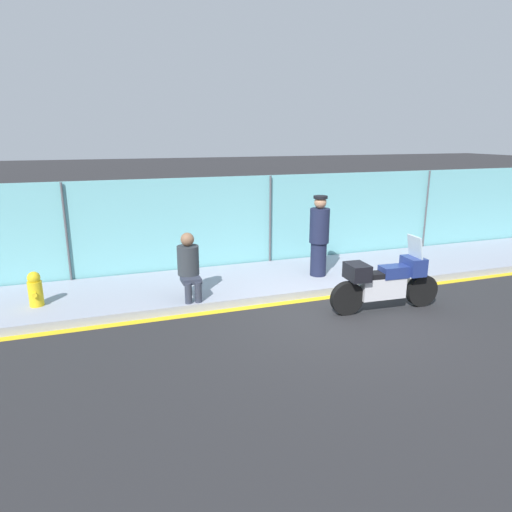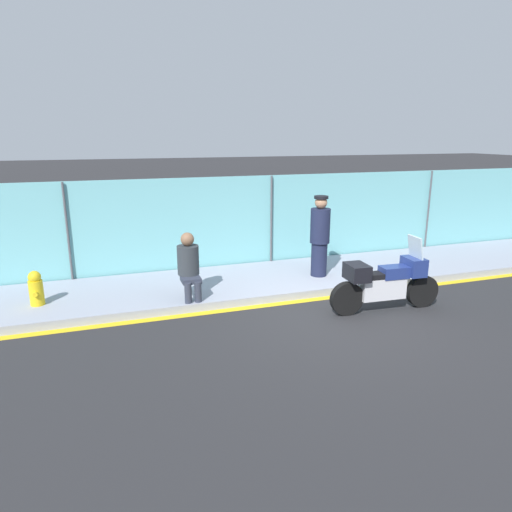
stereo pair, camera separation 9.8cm
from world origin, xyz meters
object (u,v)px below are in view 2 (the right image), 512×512
object	(u,v)px
motorcycle	(385,282)
fire_hydrant	(36,288)
officer_standing	(320,236)
person_seated_on_curb	(189,262)

from	to	relation	value
motorcycle	fire_hydrant	size ratio (longest dim) A/B	3.39
officer_standing	fire_hydrant	bearing A→B (deg)	179.85
motorcycle	officer_standing	bearing A→B (deg)	105.05
motorcycle	person_seated_on_curb	bearing A→B (deg)	159.60
officer_standing	motorcycle	bearing A→B (deg)	-78.30
motorcycle	officer_standing	world-z (taller)	officer_standing
officer_standing	fire_hydrant	world-z (taller)	officer_standing
officer_standing	fire_hydrant	distance (m)	5.89
officer_standing	person_seated_on_curb	bearing A→B (deg)	-171.46
person_seated_on_curb	officer_standing	bearing A→B (deg)	8.54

